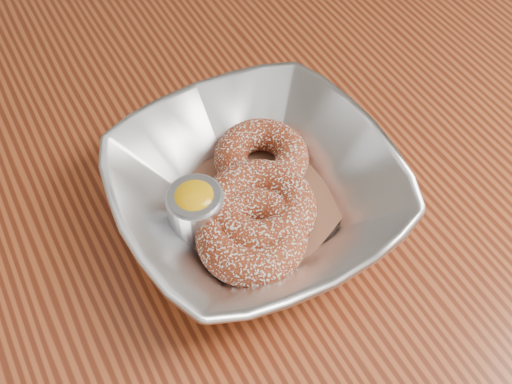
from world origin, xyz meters
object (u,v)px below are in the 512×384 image
serving_bowl (256,191)px  donut_extra (252,236)px  donut_front (259,209)px  table (194,250)px  ramekin (196,208)px  donut_back (261,157)px

serving_bowl → donut_extra: serving_bowl is taller
donut_front → donut_extra: bearing=-131.4°
donut_front → table: bearing=125.7°
table → donut_extra: 0.15m
table → ramekin: ramekin is taller
donut_back → ramekin: ramekin is taller
donut_back → ramekin: bearing=-161.1°
table → serving_bowl: (0.05, -0.05, 0.13)m
donut_extra → ramekin: size_ratio=1.91×
donut_front → ramekin: size_ratio=2.04×
ramekin → donut_extra: bearing=-55.9°
serving_bowl → ramekin: 0.06m
table → donut_back: (0.08, -0.01, 0.12)m
serving_bowl → ramekin: bearing=172.1°
donut_front → donut_back: bearing=58.5°
table → donut_front: donut_front is taller
donut_back → donut_front: bearing=-121.5°
serving_bowl → donut_back: serving_bowl is taller
donut_front → serving_bowl: bearing=68.9°
donut_front → ramekin: bearing=154.1°
table → donut_front: size_ratio=11.49×
donut_extra → table: bearing=107.3°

